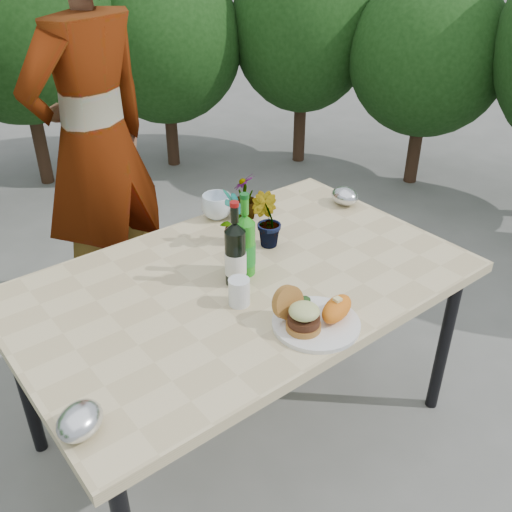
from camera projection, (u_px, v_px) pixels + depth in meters
ground at (244, 425)px, 2.42m from camera, size 80.00×80.00×0.00m
patio_table at (242, 291)px, 2.06m from camera, size 1.60×1.00×0.75m
shrub_hedge at (79, 77)px, 2.98m from camera, size 6.89×5.19×2.03m
dinner_plate at (316, 324)px, 1.80m from camera, size 0.28×0.28×0.01m
burger_stack at (300, 314)px, 1.75m from camera, size 0.11×0.16×0.11m
sweet_potato at (337, 309)px, 1.80m from camera, size 0.17×0.12×0.06m
grilled_veg at (301, 303)px, 1.86m from camera, size 0.08×0.05×0.03m
wine_bottle at (235, 254)px, 1.95m from camera, size 0.08×0.08×0.31m
sparkling_water at (245, 245)px, 2.01m from camera, size 0.08×0.08×0.31m
plastic_cup at (239, 292)px, 1.88m from camera, size 0.07×0.07×0.09m
seedling_left at (233, 217)px, 2.19m from camera, size 0.14×0.14×0.23m
seedling_mid at (266, 220)px, 2.18m from camera, size 0.13×0.14×0.21m
seedling_right at (245, 197)px, 2.38m from camera, size 0.15×0.15×0.20m
blue_bowl at (217, 206)px, 2.41m from camera, size 0.17×0.17×0.10m
foil_packet_left at (80, 421)px, 1.42m from camera, size 0.17×0.16×0.08m
foil_packet_right at (345, 196)px, 2.53m from camera, size 0.12×0.14×0.08m
person at (96, 145)px, 2.60m from camera, size 0.80×0.65×1.91m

